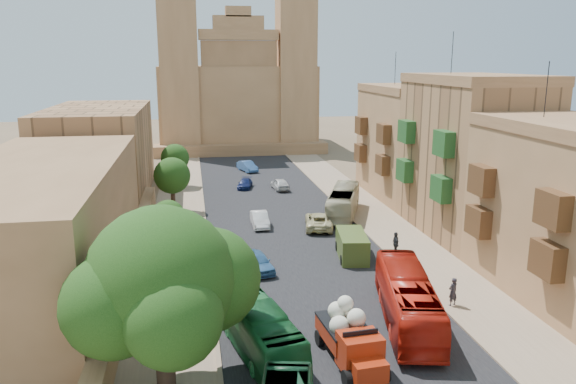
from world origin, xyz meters
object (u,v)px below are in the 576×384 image
object	(u,v)px
church	(236,93)
ficus_tree	(163,285)
car_cream	(319,221)
car_blue_b	(247,166)
red_truck	(351,336)
car_blue_a	(257,262)
bus_cream_east	(343,202)
pedestrian_c	(395,244)
street_tree_d	(175,158)
car_white_b	(280,184)
pedestrian_a	(453,292)
street_tree_c	(172,176)
olive_pickup	(352,246)
street_tree_a	(161,268)
bus_red_east	(407,299)
car_dkblue	(245,184)
car_white_a	(260,219)
street_tree_b	(168,217)
bus_green_north	(256,325)

from	to	relation	value
church	ficus_tree	size ratio (longest dim) A/B	4.12
car_cream	car_blue_b	size ratio (longest dim) A/B	1.21
red_truck	car_blue_a	world-z (taller)	red_truck
bus_cream_east	pedestrian_c	distance (m)	11.90
street_tree_d	car_cream	distance (m)	24.08
car_white_b	pedestrian_a	bearing A→B (deg)	93.19
street_tree_c	olive_pickup	xyz separation A→B (m)	(14.00, -16.00, -2.80)
street_tree_a	street_tree_d	world-z (taller)	street_tree_d
car_cream	car_blue_a	bearing A→B (deg)	65.89
red_truck	pedestrian_c	bearing A→B (deg)	62.03
bus_cream_east	car_blue_b	bearing A→B (deg)	-52.96
street_tree_d	car_white_b	xyz separation A→B (m)	(12.16, -3.78, -2.81)
ficus_tree	car_blue_b	size ratio (longest dim) A/B	2.06
olive_pickup	bus_red_east	world-z (taller)	bus_red_east
church	street_tree_d	distance (m)	32.76
street_tree_c	car_cream	size ratio (longest dim) A/B	1.08
church	street_tree_a	world-z (taller)	church
bus_cream_east	car_blue_b	size ratio (longest dim) A/B	2.35
pedestrian_c	car_dkblue	bearing A→B (deg)	-159.77
olive_pickup	car_dkblue	size ratio (longest dim) A/B	1.34
street_tree_c	car_white_a	size ratio (longest dim) A/B	1.37
ficus_tree	bus_cream_east	bearing A→B (deg)	60.16
bus_cream_east	street_tree_a	bearing A→B (deg)	71.14
car_blue_a	bus_cream_east	bearing A→B (deg)	40.10
red_truck	street_tree_d	bearing A→B (deg)	102.54
ficus_tree	olive_pickup	world-z (taller)	ficus_tree
ficus_tree	pedestrian_a	xyz separation A→B (m)	(17.15, 6.43, -4.29)
street_tree_a	red_truck	bearing A→B (deg)	-36.29
church	street_tree_c	size ratio (longest dim) A/B	6.50
street_tree_b	bus_cream_east	world-z (taller)	street_tree_b
bus_red_east	car_white_a	size ratio (longest dim) A/B	2.63
car_white_b	church	bearing A→B (deg)	-92.56
car_white_b	car_blue_b	size ratio (longest dim) A/B	0.93
ficus_tree	bus_green_north	bearing A→B (deg)	35.06
bus_green_north	red_truck	bearing A→B (deg)	-37.66
street_tree_b	bus_green_north	distance (m)	17.66
bus_red_east	car_white_a	xyz separation A→B (m)	(-6.03, 20.94, -0.82)
bus_cream_east	car_blue_b	xyz separation A→B (m)	(-7.00, 24.35, -0.70)
car_white_b	pedestrian_c	distance (m)	24.89
street_tree_d	car_white_a	bearing A→B (deg)	-66.61
street_tree_b	car_blue_a	size ratio (longest dim) A/B	1.01
street_tree_d	car_blue_b	distance (m)	12.80
church	ficus_tree	xyz separation A→B (m)	(-9.42, -74.61, -4.31)
car_blue_b	pedestrian_a	xyz separation A→B (m)	(8.23, -45.68, 0.21)
ficus_tree	red_truck	bearing A→B (deg)	6.15
pedestrian_c	bus_green_north	bearing A→B (deg)	-43.93
bus_green_north	car_blue_b	distance (m)	49.18
olive_pickup	car_cream	size ratio (longest dim) A/B	0.95
street_tree_d	car_white_b	size ratio (longest dim) A/B	1.31
church	pedestrian_c	distance (m)	59.79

